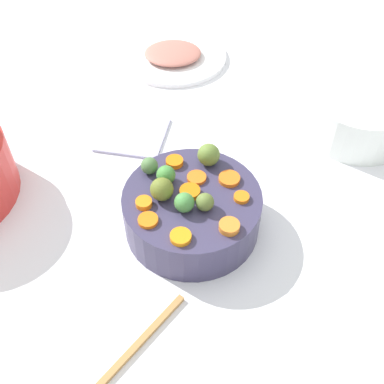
# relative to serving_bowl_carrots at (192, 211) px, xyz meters

# --- Properties ---
(tabletop) EXTENTS (2.40, 2.40, 0.02)m
(tabletop) POSITION_rel_serving_bowl_carrots_xyz_m (0.01, -0.02, -0.05)
(tabletop) COLOR white
(tabletop) RESTS_ON ground
(serving_bowl_carrots) EXTENTS (0.24, 0.24, 0.08)m
(serving_bowl_carrots) POSITION_rel_serving_bowl_carrots_xyz_m (0.00, 0.00, 0.00)
(serving_bowl_carrots) COLOR #393453
(serving_bowl_carrots) RESTS_ON tabletop
(carrot_slice_0) EXTENTS (0.04, 0.04, 0.01)m
(carrot_slice_0) POSITION_rel_serving_bowl_carrots_xyz_m (0.07, 0.05, 0.04)
(carrot_slice_0) COLOR orange
(carrot_slice_0) RESTS_ON serving_bowl_carrots
(carrot_slice_1) EXTENTS (0.05, 0.05, 0.01)m
(carrot_slice_1) POSITION_rel_serving_bowl_carrots_xyz_m (-0.01, 0.00, 0.04)
(carrot_slice_1) COLOR orange
(carrot_slice_1) RESTS_ON serving_bowl_carrots
(carrot_slice_2) EXTENTS (0.04, 0.04, 0.01)m
(carrot_slice_2) POSITION_rel_serving_bowl_carrots_xyz_m (0.03, 0.07, 0.04)
(carrot_slice_2) COLOR orange
(carrot_slice_2) RESTS_ON serving_bowl_carrots
(carrot_slice_3) EXTENTS (0.03, 0.03, 0.01)m
(carrot_slice_3) POSITION_rel_serving_bowl_carrots_xyz_m (-0.05, -0.07, 0.04)
(carrot_slice_3) COLOR orange
(carrot_slice_3) RESTS_ON serving_bowl_carrots
(carrot_slice_4) EXTENTS (0.04, 0.04, 0.01)m
(carrot_slice_4) POSITION_rel_serving_bowl_carrots_xyz_m (-0.02, -0.09, 0.04)
(carrot_slice_4) COLOR orange
(carrot_slice_4) RESTS_ON serving_bowl_carrots
(carrot_slice_5) EXTENTS (0.04, 0.04, 0.01)m
(carrot_slice_5) POSITION_rel_serving_bowl_carrots_xyz_m (0.09, -0.02, 0.05)
(carrot_slice_5) COLOR orange
(carrot_slice_5) RESTS_ON serving_bowl_carrots
(carrot_slice_6) EXTENTS (0.04, 0.04, 0.01)m
(carrot_slice_6) POSITION_rel_serving_bowl_carrots_xyz_m (-0.07, 0.04, 0.04)
(carrot_slice_6) COLOR orange
(carrot_slice_6) RESTS_ON serving_bowl_carrots
(carrot_slice_7) EXTENTS (0.04, 0.04, 0.01)m
(carrot_slice_7) POSITION_rel_serving_bowl_carrots_xyz_m (0.04, -0.08, 0.04)
(carrot_slice_7) COLOR orange
(carrot_slice_7) RESTS_ON serving_bowl_carrots
(carrot_slice_8) EXTENTS (0.04, 0.04, 0.01)m
(carrot_slice_8) POSITION_rel_serving_bowl_carrots_xyz_m (-0.02, 0.04, 0.04)
(carrot_slice_8) COLOR orange
(carrot_slice_8) RESTS_ON serving_bowl_carrots
(brussels_sprout_0) EXTENTS (0.03, 0.03, 0.03)m
(brussels_sprout_0) POSITION_rel_serving_bowl_carrots_xyz_m (-0.09, -0.00, 0.05)
(brussels_sprout_0) COLOR #4B7240
(brussels_sprout_0) RESTS_ON serving_bowl_carrots
(brussels_sprout_1) EXTENTS (0.03, 0.03, 0.03)m
(brussels_sprout_1) POSITION_rel_serving_bowl_carrots_xyz_m (-0.06, -0.00, 0.06)
(brussels_sprout_1) COLOR #43873A
(brussels_sprout_1) RESTS_ON serving_bowl_carrots
(brussels_sprout_2) EXTENTS (0.03, 0.03, 0.03)m
(brussels_sprout_2) POSITION_rel_serving_bowl_carrots_xyz_m (0.01, -0.03, 0.06)
(brussels_sprout_2) COLOR #458840
(brussels_sprout_2) RESTS_ON serving_bowl_carrots
(brussels_sprout_3) EXTENTS (0.04, 0.04, 0.04)m
(brussels_sprout_3) POSITION_rel_serving_bowl_carrots_xyz_m (-0.03, 0.08, 0.06)
(brussels_sprout_3) COLOR olive
(brussels_sprout_3) RESTS_ON serving_bowl_carrots
(brussels_sprout_4) EXTENTS (0.03, 0.03, 0.03)m
(brussels_sprout_4) POSITION_rel_serving_bowl_carrots_xyz_m (0.03, -0.01, 0.05)
(brussels_sprout_4) COLOR #5C7031
(brussels_sprout_4) RESTS_ON serving_bowl_carrots
(brussels_sprout_5) EXTENTS (0.04, 0.04, 0.04)m
(brussels_sprout_5) POSITION_rel_serving_bowl_carrots_xyz_m (-0.04, -0.03, 0.06)
(brussels_sprout_5) COLOR #5F6B26
(brussels_sprout_5) RESTS_ON serving_bowl_carrots
(casserole_dish) EXTENTS (0.22, 0.22, 0.09)m
(casserole_dish) POSITION_rel_serving_bowl_carrots_xyz_m (0.10, 0.43, 0.01)
(casserole_dish) COLOR white
(casserole_dish) RESTS_ON tabletop
(ham_plate) EXTENTS (0.27, 0.27, 0.01)m
(ham_plate) POSITION_rel_serving_bowl_carrots_xyz_m (-0.39, 0.40, -0.03)
(ham_plate) COLOR white
(ham_plate) RESTS_ON tabletop
(ham_slice_main) EXTENTS (0.19, 0.19, 0.02)m
(ham_slice_main) POSITION_rel_serving_bowl_carrots_xyz_m (-0.39, 0.39, -0.02)
(ham_slice_main) COLOR #BC7063
(ham_slice_main) RESTS_ON ham_plate
(dish_towel) EXTENTS (0.18, 0.18, 0.01)m
(dish_towel) POSITION_rel_serving_bowl_carrots_xyz_m (-0.26, 0.11, -0.04)
(dish_towel) COLOR #A7A5C3
(dish_towel) RESTS_ON tabletop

